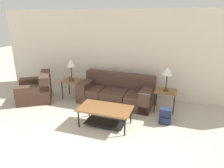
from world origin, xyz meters
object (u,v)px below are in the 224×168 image
armchair (36,90)px  side_table_left (72,82)px  backpack (165,116)px  couch (116,93)px  table_lamp_left (71,64)px  side_table_right (165,93)px  coffee_table (105,112)px  table_lamp_right (167,72)px

armchair → side_table_left: bearing=25.2°
armchair → side_table_left: size_ratio=2.46×
armchair → backpack: armchair is taller
couch → table_lamp_left: 1.59m
side_table_right → table_lamp_left: table_lamp_left is taller
armchair → side_table_right: (3.72, 0.46, 0.22)m
couch → table_lamp_left: (-1.38, -0.08, 0.78)m
couch → side_table_right: couch is taller
coffee_table → table_lamp_right: table_lamp_right is taller
table_lamp_left → table_lamp_right: 2.75m
side_table_left → side_table_right: 2.75m
table_lamp_right → backpack: size_ratio=1.76×
side_table_right → backpack: 0.75m
couch → table_lamp_left: bearing=-176.6°
table_lamp_left → table_lamp_right: bearing=0.0°
coffee_table → side_table_right: bearing=44.9°
side_table_left → table_lamp_left: table_lamp_left is taller
couch → side_table_right: size_ratio=3.80×
couch → backpack: bearing=-27.5°
coffee_table → side_table_right: (1.23, 1.22, 0.18)m
table_lamp_left → couch: bearing=3.4°
side_table_left → table_lamp_right: 2.81m
coffee_table → side_table_right: size_ratio=2.11×
table_lamp_right → coffee_table: bearing=-135.1°
side_table_left → backpack: (2.82, -0.67, -0.33)m
couch → side_table_left: (-1.38, -0.08, 0.21)m
coffee_table → table_lamp_left: size_ratio=1.87×
couch → table_lamp_right: (1.37, -0.08, 0.78)m
backpack → couch: bearing=152.5°
couch → table_lamp_right: bearing=-3.4°
armchair → couch: bearing=13.0°
armchair → table_lamp_left: bearing=25.2°
side_table_left → couch: bearing=3.4°
couch → side_table_right: 1.39m
armchair → side_table_left: 1.10m
armchair → table_lamp_left: 1.33m
table_lamp_right → armchair: bearing=-173.0°
couch → backpack: (1.45, -0.75, -0.12)m
armchair → coffee_table: bearing=-17.1°
side_table_left → coffee_table: bearing=-38.8°
table_lamp_left → side_table_right: bearing=-0.0°
coffee_table → table_lamp_right: size_ratio=1.87×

